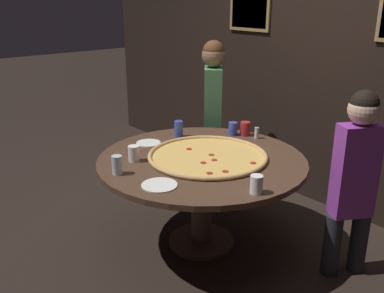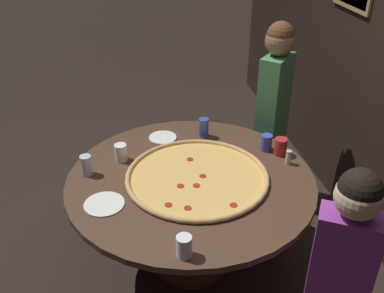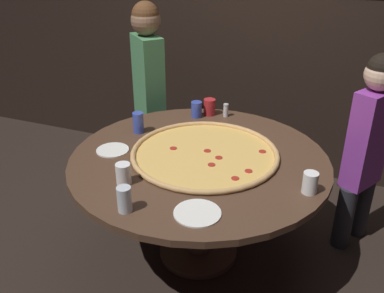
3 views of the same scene
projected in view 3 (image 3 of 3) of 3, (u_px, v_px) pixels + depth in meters
ground_plane at (198, 252)px, 2.92m from camera, size 24.00×24.00×0.00m
back_wall at (260, 20)px, 3.47m from camera, size 6.40×0.08×2.60m
dining_table at (199, 176)px, 2.64m from camera, size 1.57×1.57×0.74m
giant_pizza at (205, 153)px, 2.60m from camera, size 0.90×0.90×0.03m
drink_cup_near_right at (310, 183)px, 2.21m from camera, size 0.08×0.08×0.12m
drink_cup_far_left at (124, 199)px, 2.07m from camera, size 0.07×0.07×0.13m
drink_cup_by_shaker at (123, 174)px, 2.29m from camera, size 0.08×0.08×0.12m
drink_cup_front_edge at (196, 109)px, 3.11m from camera, size 0.08×0.08×0.12m
drink_cup_beside_pizza at (138, 123)px, 2.87m from camera, size 0.07×0.07×0.14m
drink_cup_near_left at (209, 107)px, 3.15m from camera, size 0.09×0.09×0.12m
white_plate_far_back at (197, 213)px, 2.07m from camera, size 0.23×0.23×0.01m
white_plate_beside_cup at (113, 150)px, 2.66m from camera, size 0.20×0.20×0.01m
condiment_shaker at (226, 110)px, 3.12m from camera, size 0.04×0.04×0.10m
diner_far_left at (149, 85)px, 3.43m from camera, size 0.37×0.35×1.50m
diner_side_left at (367, 143)px, 2.71m from camera, size 0.27×0.35×1.34m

